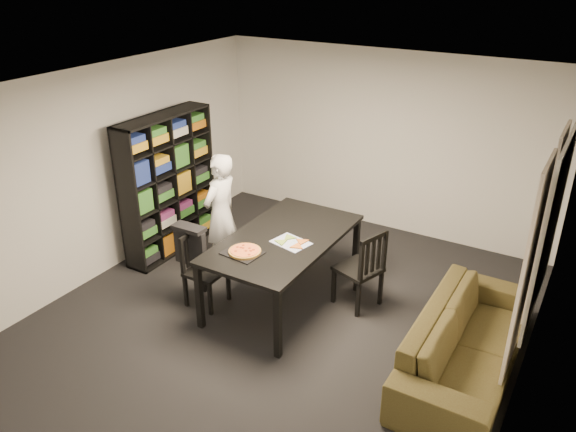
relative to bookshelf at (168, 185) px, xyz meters
The scene contains 16 objects.
room 2.26m from the bookshelf, 15.56° to the right, with size 5.01×5.51×2.61m.
window_pane 4.67m from the bookshelf, ahead, with size 0.02×1.40×1.60m, color black.
window_frame 4.67m from the bookshelf, ahead, with size 0.03×1.52×1.72m, color white.
curtain_left 4.59m from the bookshelf, ahead, with size 0.03×0.70×2.25m, color beige.
curtain_right 4.59m from the bookshelf, ahead, with size 0.03×0.70×2.25m, color beige.
bookshelf is the anchor object (origin of this frame).
dining_table 2.01m from the bookshelf, ahead, with size 1.10×1.99×0.83m.
chair_left 1.51m from the bookshelf, 35.82° to the right, with size 0.42×0.42×0.89m.
chair_right 2.88m from the bookshelf, ahead, with size 0.57×0.57×0.97m.
draped_jacket 1.37m from the bookshelf, 38.88° to the right, with size 0.41×0.18×0.49m.
person 0.97m from the bookshelf, ahead, with size 0.58×0.38×1.58m, color white.
baking_tray 2.00m from the bookshelf, 25.80° to the right, with size 0.40×0.32×0.01m, color black.
pepperoni_pizza 2.01m from the bookshelf, 25.14° to the right, with size 0.35×0.35×0.03m.
kitchen_towel 2.17m from the bookshelf, 10.62° to the right, with size 0.40×0.30×0.01m, color silver.
pizza_slices 2.17m from the bookshelf, 10.32° to the right, with size 0.37×0.31×0.01m, color gold, non-canonical shape.
sofa 4.24m from the bookshelf, ahead, with size 2.26×0.88×0.66m, color #3C2D18.
Camera 1 is at (2.75, -4.55, 3.75)m, focal length 35.00 mm.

